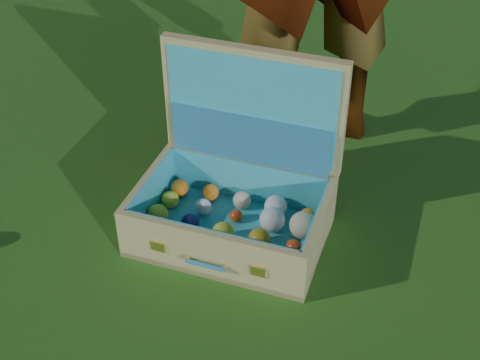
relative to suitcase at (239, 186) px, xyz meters
name	(u,v)px	position (x,y,z in m)	size (l,w,h in m)	color
ground	(154,261)	(-0.16, -0.24, -0.15)	(60.00, 60.00, 0.00)	#215114
suitcase	(239,186)	(0.00, 0.00, 0.00)	(0.56, 0.43, 0.52)	tan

